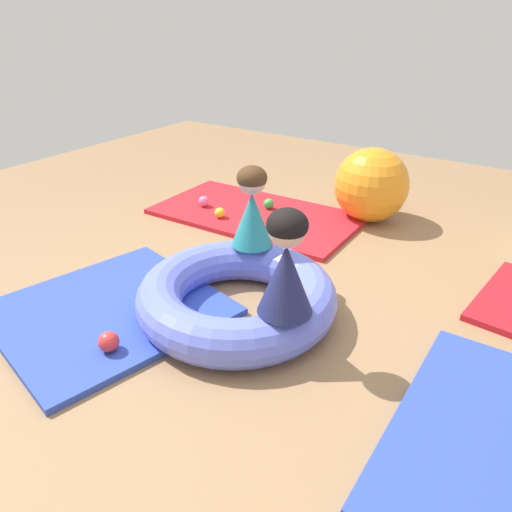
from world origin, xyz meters
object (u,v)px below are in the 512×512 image
(inflatable_cushion, at_px, (237,296))
(play_ball_red, at_px, (109,342))
(exercise_ball_large, at_px, (371,185))
(child_in_teal, at_px, (252,208))
(play_ball_yellow, at_px, (220,213))
(child_in_navy, at_px, (286,264))
(play_ball_pink, at_px, (204,201))
(play_ball_green, at_px, (269,204))

(inflatable_cushion, bearing_deg, play_ball_red, -115.58)
(play_ball_red, distance_m, exercise_ball_large, 2.52)
(inflatable_cushion, height_order, play_ball_red, inflatable_cushion)
(inflatable_cushion, bearing_deg, child_in_teal, 112.16)
(inflatable_cushion, height_order, play_ball_yellow, inflatable_cushion)
(child_in_navy, bearing_deg, play_ball_red, -68.97)
(child_in_navy, xyz_separation_m, play_ball_red, (-0.73, -0.53, -0.43))
(inflatable_cushion, relative_size, play_ball_pink, 12.20)
(play_ball_yellow, relative_size, exercise_ball_large, 0.14)
(play_ball_green, distance_m, play_ball_yellow, 0.46)
(play_ball_yellow, height_order, exercise_ball_large, exercise_ball_large)
(child_in_navy, height_order, child_in_teal, child_in_navy)
(inflatable_cushion, xyz_separation_m, play_ball_yellow, (-0.93, 1.05, -0.05))
(child_in_navy, height_order, play_ball_red, child_in_navy)
(inflatable_cushion, xyz_separation_m, play_ball_green, (-0.70, 1.45, -0.05))
(play_ball_green, distance_m, play_ball_pink, 0.58)
(child_in_teal, xyz_separation_m, play_ball_green, (-0.54, 1.06, -0.43))
(play_ball_green, bearing_deg, play_ball_pink, -151.41)
(play_ball_pink, distance_m, exercise_ball_large, 1.45)
(play_ball_green, relative_size, exercise_ball_large, 0.15)
(play_ball_green, bearing_deg, child_in_teal, -62.87)
(inflatable_cushion, distance_m, play_ball_green, 1.62)
(child_in_teal, distance_m, play_ball_pink, 1.37)
(inflatable_cushion, bearing_deg, exercise_ball_large, 87.41)
(play_ball_pink, relative_size, play_ball_yellow, 1.08)
(child_in_teal, relative_size, play_ball_green, 5.76)
(inflatable_cushion, xyz_separation_m, play_ball_red, (-0.32, -0.68, -0.04))
(child_in_teal, xyz_separation_m, exercise_ball_large, (0.24, 1.40, -0.21))
(inflatable_cushion, height_order, child_in_navy, child_in_navy)
(play_ball_yellow, bearing_deg, play_ball_red, -70.55)
(child_in_teal, height_order, play_ball_green, child_in_teal)
(play_ball_yellow, bearing_deg, play_ball_green, 60.24)
(inflatable_cushion, xyz_separation_m, play_ball_pink, (-1.21, 1.18, -0.04))
(child_in_navy, distance_m, play_ball_yellow, 1.85)
(play_ball_yellow, xyz_separation_m, exercise_ball_large, (1.02, 0.75, 0.22))
(child_in_teal, bearing_deg, play_ball_pink, 146.45)
(inflatable_cushion, bearing_deg, play_ball_yellow, 131.63)
(play_ball_green, bearing_deg, play_ball_yellow, -119.76)
(play_ball_green, xyz_separation_m, play_ball_yellow, (-0.23, -0.40, -0.00))
(play_ball_red, bearing_deg, play_ball_pink, 115.53)
(child_in_navy, xyz_separation_m, exercise_ball_large, (-0.32, 1.95, -0.22))
(play_ball_green, bearing_deg, inflatable_cushion, -64.19)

